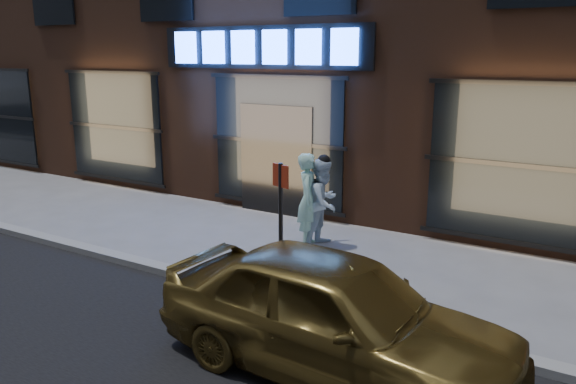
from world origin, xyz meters
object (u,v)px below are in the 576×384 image
at_px(man_cap, 323,202).
at_px(gold_sedan, 334,314).
at_px(man_bowtie, 309,200).
at_px(sign_post, 281,218).

distance_m(man_cap, gold_sedan, 4.31).
height_order(man_bowtie, gold_sedan, man_bowtie).
height_order(gold_sedan, sign_post, sign_post).
xyz_separation_m(man_cap, gold_sedan, (2.08, -3.77, -0.11)).
xyz_separation_m(man_bowtie, gold_sedan, (2.31, -3.63, -0.16)).
relative_size(man_bowtie, man_cap, 1.06).
relative_size(gold_sedan, sign_post, 2.06).
distance_m(man_bowtie, man_cap, 0.27).
bearing_deg(sign_post, man_cap, 122.09).
distance_m(man_bowtie, sign_post, 2.40).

